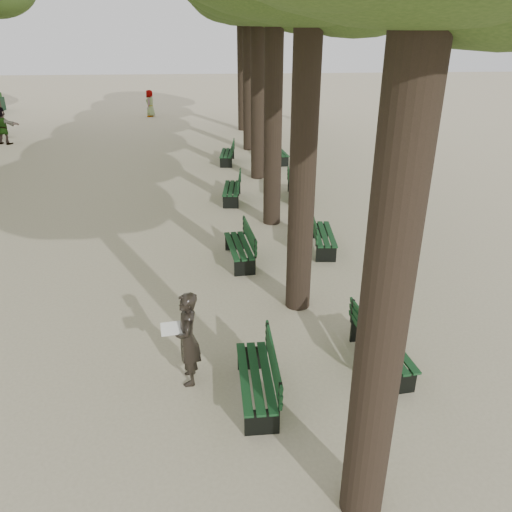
{
  "coord_description": "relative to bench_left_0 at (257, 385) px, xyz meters",
  "views": [
    {
      "loc": [
        -0.17,
        -6.25,
        5.5
      ],
      "look_at": [
        0.6,
        3.0,
        1.2
      ],
      "focal_mm": 35.0,
      "sensor_mm": 36.0,
      "label": 1
    }
  ],
  "objects": [
    {
      "name": "pedestrian_d",
      "position": [
        -4.66,
        28.04,
        0.57
      ],
      "size": [
        0.44,
        0.86,
        1.69
      ],
      "primitive_type": "imported",
      "rotation": [
        0.0,
        0.0,
        4.59
      ],
      "color": "#262628",
      "rests_on": "ground"
    },
    {
      "name": "bench_left_1",
      "position": [
        -0.0,
        5.17,
        0.0
      ],
      "size": [
        0.76,
        1.85,
        0.92
      ],
      "color": "black",
      "rests_on": "ground"
    },
    {
      "name": "pedestrian_e",
      "position": [
        -11.15,
        20.09,
        0.65
      ],
      "size": [
        1.74,
        0.92,
        1.85
      ],
      "primitive_type": "imported",
      "rotation": [
        0.0,
        0.0,
        2.8
      ],
      "color": "#262628",
      "rests_on": "ground"
    },
    {
      "name": "bench_left_2",
      "position": [
        -0.0,
        10.08,
        0.0
      ],
      "size": [
        0.74,
        1.85,
        0.92
      ],
      "color": "black",
      "rests_on": "ground"
    },
    {
      "name": "man_with_map",
      "position": [
        -1.09,
        0.56,
        0.56
      ],
      "size": [
        0.62,
        0.69,
        1.67
      ],
      "color": "black",
      "rests_on": "ground"
    },
    {
      "name": "ground",
      "position": [
        -0.37,
        -0.1,
        -0.27
      ],
      "size": [
        120.0,
        120.0,
        0.0
      ],
      "primitive_type": "plane",
      "color": "#BDB18F",
      "rests_on": "ground"
    },
    {
      "name": "bench_left_0",
      "position": [
        0.0,
        0.0,
        0.0
      ],
      "size": [
        0.59,
        1.81,
        0.92
      ],
      "color": "black",
      "rests_on": "ground"
    },
    {
      "name": "pedestrian_b",
      "position": [
        5.01,
        25.69,
        0.55
      ],
      "size": [
        0.38,
        1.08,
        1.64
      ],
      "primitive_type": "imported",
      "rotation": [
        0.0,
        0.0,
        4.66
      ],
      "color": "#262628",
      "rests_on": "ground"
    },
    {
      "name": "bench_right_0",
      "position": [
        2.27,
        0.7,
        0.0
      ],
      "size": [
        0.78,
        1.85,
        0.92
      ],
      "color": "black",
      "rests_on": "ground"
    },
    {
      "name": "bench_right_1",
      "position": [
        2.27,
        5.76,
        0.0
      ],
      "size": [
        0.72,
        1.84,
        0.92
      ],
      "color": "black",
      "rests_on": "ground"
    },
    {
      "name": "bench_right_2",
      "position": [
        2.27,
        10.18,
        0.0
      ],
      "size": [
        0.71,
        1.84,
        0.92
      ],
      "color": "black",
      "rests_on": "ground"
    },
    {
      "name": "bench_right_3",
      "position": [
        2.27,
        15.26,
        0.0
      ],
      "size": [
        0.75,
        1.85,
        0.92
      ],
      "color": "black",
      "rests_on": "ground"
    },
    {
      "name": "bench_left_3",
      "position": [
        -0.0,
        15.27,
        0.0
      ],
      "size": [
        0.75,
        1.85,
        0.92
      ],
      "color": "black",
      "rests_on": "ground"
    }
  ]
}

